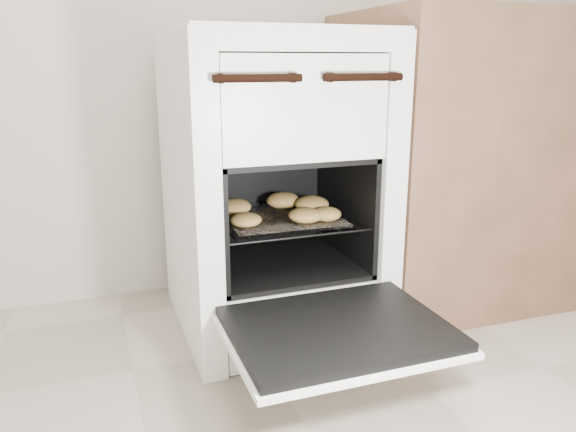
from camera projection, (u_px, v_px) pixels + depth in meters
name	position (u px, v px, depth m)	size (l,w,h in m)	color
stove	(272.00, 189.00, 1.61)	(0.55, 0.61, 0.84)	white
oven_door	(338.00, 331.00, 1.25)	(0.49, 0.38, 0.03)	black
oven_rack	(279.00, 219.00, 1.57)	(0.40, 0.38, 0.01)	black
foil_sheet	(281.00, 218.00, 1.56)	(0.31, 0.27, 0.01)	white
baked_rolls	(285.00, 208.00, 1.57)	(0.34, 0.30, 0.05)	tan
counter	(483.00, 157.00, 1.88)	(0.91, 0.61, 0.91)	brown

